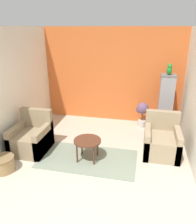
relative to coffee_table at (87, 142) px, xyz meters
name	(u,v)px	position (x,y,z in m)	size (l,w,h in m)	color
ground_plane	(72,211)	(0.14, -1.46, -0.42)	(20.00, 20.00, 0.00)	beige
wall_back_accent	(112,76)	(0.14, 2.35, 0.94)	(4.12, 0.06, 2.71)	orange
wall_left	(12,89)	(-1.90, 0.43, 0.94)	(0.06, 3.77, 2.71)	silver
area_rug	(88,159)	(0.00, 0.00, -0.41)	(2.08, 1.12, 0.01)	gray
coffee_table	(87,142)	(0.00, 0.00, 0.00)	(0.58, 0.58, 0.47)	#512D1E
armchair_left	(32,138)	(-1.35, 0.10, -0.12)	(0.76, 0.85, 0.91)	#8E7A5B
armchair_right	(161,141)	(1.55, 0.59, -0.12)	(0.76, 0.85, 0.91)	#9E896B
birdcage	(165,105)	(1.67, 1.87, 0.30)	(0.53, 0.53, 1.55)	slate
parrot	(169,69)	(1.67, 1.87, 1.27)	(0.13, 0.24, 0.29)	#1E842D
potted_plant	(142,111)	(1.08, 1.97, 0.05)	(0.36, 0.32, 0.72)	beige
wicker_basket	(3,164)	(-1.54, -0.75, -0.26)	(0.46, 0.46, 0.30)	#A37F51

